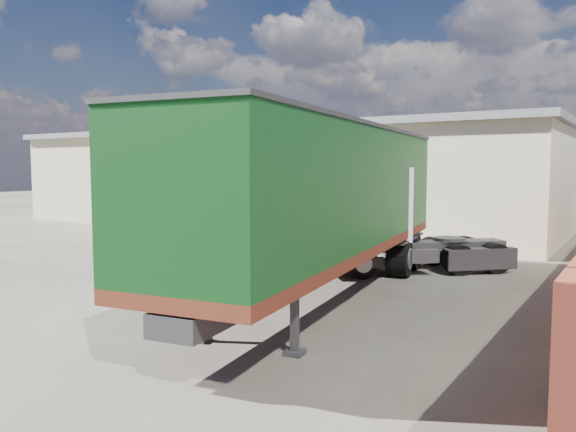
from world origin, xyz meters
The scene contains 7 objects.
ground centered at (0.00, 0.00, 0.00)m, with size 120.00×120.00×0.00m, color black.
warehouse centered at (-6.00, 16.00, 2.66)m, with size 30.60×12.60×5.42m.
bare_tree centered at (-18.00, 20.00, 7.92)m, with size 4.00×4.00×9.60m.
tractor_unit centered at (4.99, 5.14, 1.66)m, with size 5.71×5.62×3.96m.
box_trailer centered at (5.17, 0.96, 2.62)m, with size 4.67×13.21×4.30m.
panel_van centered at (-2.96, 7.35, 0.94)m, with size 3.00×4.77×1.82m.
orange_skip centered at (-10.54, 9.80, 0.94)m, with size 3.70×2.59×2.15m.
Camera 1 is at (11.84, -11.20, 3.29)m, focal length 35.00 mm.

